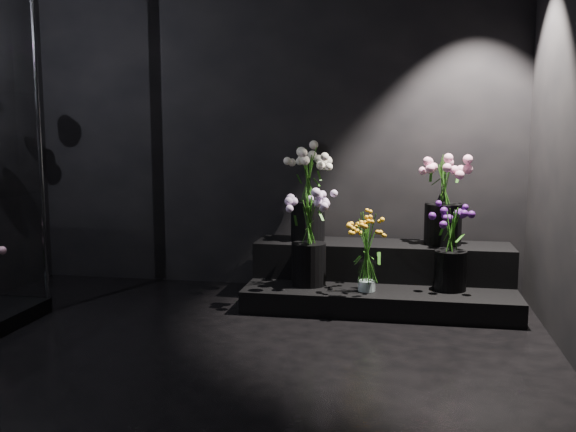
# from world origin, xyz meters

# --- Properties ---
(floor) EXTENTS (4.00, 4.00, 0.00)m
(floor) POSITION_xyz_m (0.00, 0.00, 0.00)
(floor) COLOR black
(floor) RESTS_ON ground
(wall_back) EXTENTS (4.00, 0.00, 4.00)m
(wall_back) POSITION_xyz_m (0.00, 2.00, 1.40)
(wall_back) COLOR black
(wall_back) RESTS_ON floor
(display_riser) EXTENTS (1.93, 0.86, 0.43)m
(display_riser) POSITION_xyz_m (0.92, 1.62, 0.18)
(display_riser) COLOR black
(display_riser) RESTS_ON floor
(bouquet_orange_bells) EXTENTS (0.37, 0.37, 0.55)m
(bouquet_orange_bells) POSITION_xyz_m (0.83, 1.28, 0.44)
(bouquet_orange_bells) COLOR white
(bouquet_orange_bells) RESTS_ON display_riser
(bouquet_lilac) EXTENTS (0.43, 0.43, 0.70)m
(bouquet_lilac) POSITION_xyz_m (0.40, 1.39, 0.56)
(bouquet_lilac) COLOR black
(bouquet_lilac) RESTS_ON display_riser
(bouquet_purple) EXTENTS (0.36, 0.36, 0.59)m
(bouquet_purple) POSITION_xyz_m (1.41, 1.43, 0.48)
(bouquet_purple) COLOR black
(bouquet_purple) RESTS_ON display_riser
(bouquet_cream_roses) EXTENTS (0.38, 0.38, 0.72)m
(bouquet_cream_roses) POSITION_xyz_m (0.34, 1.76, 0.83)
(bouquet_cream_roses) COLOR black
(bouquet_cream_roses) RESTS_ON display_riser
(bouquet_pink_roses) EXTENTS (0.48, 0.48, 0.68)m
(bouquet_pink_roses) POSITION_xyz_m (1.37, 1.75, 0.81)
(bouquet_pink_roses) COLOR black
(bouquet_pink_roses) RESTS_ON display_riser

